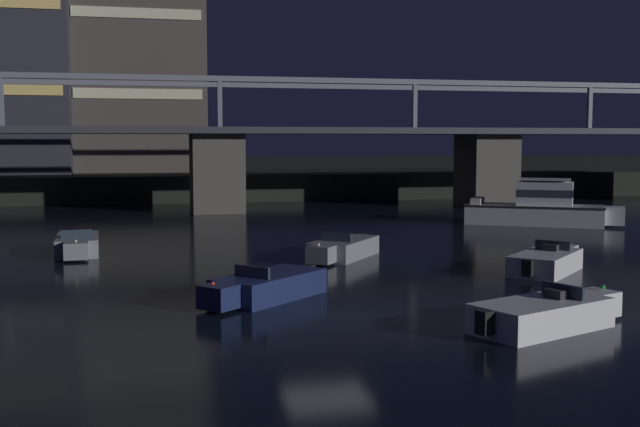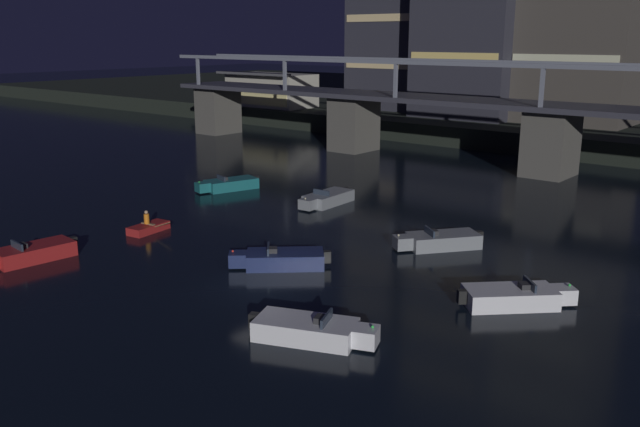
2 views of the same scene
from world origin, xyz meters
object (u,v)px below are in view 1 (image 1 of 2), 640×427
at_px(river_bridge, 217,155).
at_px(speedboat_far_right, 77,245).
at_px(speedboat_near_center, 547,262).
at_px(speedboat_far_center, 342,249).
at_px(speedboat_near_right, 265,287).
at_px(speedboat_mid_left, 547,314).
at_px(cabin_cruiser_near_left, 540,207).

height_order(river_bridge, speedboat_far_right, river_bridge).
relative_size(speedboat_near_center, speedboat_far_center, 0.94).
relative_size(river_bridge, speedboat_near_right, 19.80).
relative_size(speedboat_mid_left, speedboat_far_center, 1.08).
relative_size(river_bridge, speedboat_mid_left, 17.54).
xyz_separation_m(speedboat_near_center, speedboat_far_right, (-18.01, 9.07, 0.00)).
distance_m(cabin_cruiser_near_left, speedboat_far_right, 27.03).
height_order(speedboat_near_center, speedboat_far_center, same).
bearing_deg(speedboat_near_right, speedboat_near_center, 13.66).
xyz_separation_m(speedboat_mid_left, speedboat_far_center, (-2.19, 13.63, 0.00)).
height_order(cabin_cruiser_near_left, speedboat_near_center, cabin_cruiser_near_left).
xyz_separation_m(cabin_cruiser_near_left, speedboat_far_right, (-26.18, -6.71, -0.64)).
bearing_deg(speedboat_near_center, speedboat_mid_left, -118.91).
height_order(river_bridge, speedboat_mid_left, river_bridge).
distance_m(river_bridge, speedboat_far_center, 24.18).
bearing_deg(cabin_cruiser_near_left, speedboat_near_center, -117.37).
bearing_deg(cabin_cruiser_near_left, speedboat_mid_left, -117.91).
xyz_separation_m(speedboat_near_center, speedboat_near_right, (-11.38, -2.76, 0.00)).
distance_m(speedboat_near_center, speedboat_far_right, 20.17).
xyz_separation_m(cabin_cruiser_near_left, speedboat_far_center, (-14.96, -10.48, -0.64)).
bearing_deg(cabin_cruiser_near_left, speedboat_near_right, -136.51).
distance_m(river_bridge, speedboat_mid_left, 37.88).
distance_m(speedboat_near_center, speedboat_near_right, 11.71).
xyz_separation_m(river_bridge, cabin_cruiser_near_left, (18.14, -13.21, -3.01)).
distance_m(speedboat_near_center, speedboat_mid_left, 9.52).
height_order(speedboat_mid_left, speedboat_far_right, same).
distance_m(cabin_cruiser_near_left, speedboat_near_right, 26.95).
relative_size(cabin_cruiser_near_left, speedboat_near_right, 1.97).
height_order(speedboat_near_center, speedboat_mid_left, same).
xyz_separation_m(speedboat_mid_left, speedboat_far_right, (-13.41, 17.40, 0.00)).
bearing_deg(river_bridge, speedboat_near_center, -71.01).
bearing_deg(speedboat_far_right, speedboat_mid_left, -52.38).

